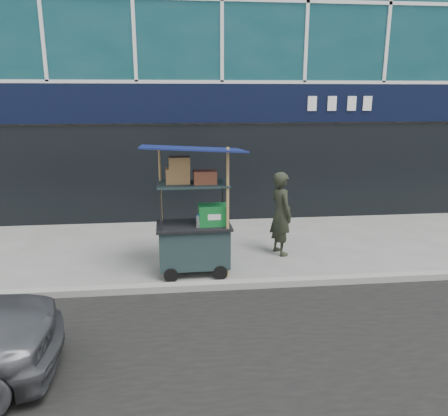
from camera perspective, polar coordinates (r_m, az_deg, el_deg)
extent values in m
plane|color=slate|center=(7.57, 2.83, -9.69)|extent=(80.00, 80.00, 0.00)
cube|color=gray|center=(7.36, 3.08, -9.90)|extent=(80.00, 0.18, 0.12)
cube|color=black|center=(10.73, -0.24, 13.47)|extent=(15.68, 0.06, 0.90)
cube|color=black|center=(10.93, -0.26, 4.53)|extent=(15.68, 0.04, 2.40)
cube|color=black|center=(7.80, -3.93, -4.93)|extent=(1.24, 0.74, 0.71)
cylinder|color=black|center=(7.58, -6.94, -8.74)|extent=(0.24, 0.06, 0.24)
cylinder|color=black|center=(7.63, -0.46, -8.47)|extent=(0.24, 0.06, 0.24)
cube|color=black|center=(7.68, -3.98, -2.29)|extent=(1.32, 0.83, 0.04)
cylinder|color=black|center=(7.28, -8.26, -0.42)|extent=(0.03, 0.03, 0.76)
cylinder|color=black|center=(7.35, 0.48, -0.12)|extent=(0.03, 0.03, 0.76)
cylinder|color=black|center=(7.87, -8.23, 0.72)|extent=(0.03, 0.03, 0.76)
cylinder|color=black|center=(7.93, -0.15, 0.98)|extent=(0.03, 0.03, 0.76)
cube|color=black|center=(7.50, -4.08, 3.13)|extent=(1.24, 0.74, 0.03)
cylinder|color=#A28549|center=(7.37, 0.47, -0.89)|extent=(0.05, 0.05, 2.28)
cylinder|color=#A28549|center=(7.91, -8.19, -0.35)|extent=(0.04, 0.04, 2.18)
cube|color=#0C0E43|center=(7.40, -4.17, 7.75)|extent=(1.76, 1.26, 0.20)
cube|color=#0E5A21|center=(7.61, -1.42, -0.88)|extent=(0.52, 0.37, 0.36)
cylinder|color=silver|center=(7.46, -3.43, -1.83)|extent=(0.07, 0.07, 0.20)
cylinder|color=blue|center=(7.43, -3.44, -1.00)|extent=(0.03, 0.03, 0.02)
cube|color=#905D3D|center=(7.51, -6.06, 4.21)|extent=(0.41, 0.32, 0.25)
cube|color=brown|center=(7.44, -2.51, 4.06)|extent=(0.39, 0.29, 0.22)
cube|color=#905D3D|center=(7.46, -5.87, 5.91)|extent=(0.36, 0.27, 0.20)
imported|color=#25291E|center=(8.69, 7.45, -0.71)|extent=(0.56, 0.70, 1.67)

